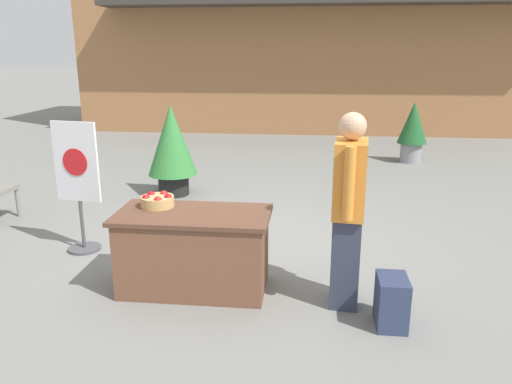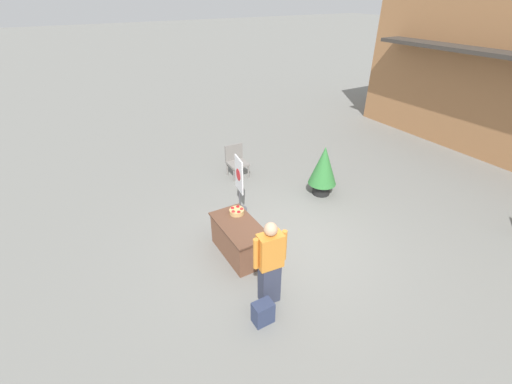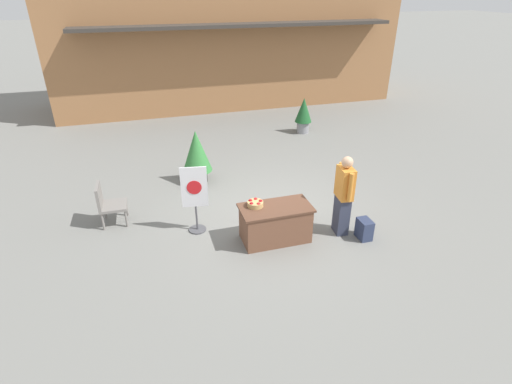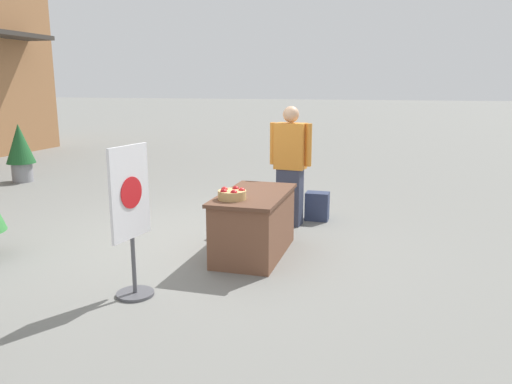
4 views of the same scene
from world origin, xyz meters
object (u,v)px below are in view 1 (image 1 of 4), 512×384
at_px(poster_board, 78,183).
at_px(potted_plant_far_left, 172,145).
at_px(apple_basket, 157,201).
at_px(person_visitor, 348,210).
at_px(display_table, 194,251).
at_px(potted_plant_near_left, 413,129).
at_px(backpack, 392,302).

xyz_separation_m(poster_board, potted_plant_far_left, (0.40, 2.30, 0.00)).
height_order(apple_basket, person_visitor, person_visitor).
xyz_separation_m(display_table, potted_plant_near_left, (3.05, 5.88, 0.30)).
xyz_separation_m(apple_basket, potted_plant_far_left, (-0.68, 2.93, -0.03)).
bearing_deg(person_visitor, poster_board, -12.16).
height_order(person_visitor, backpack, person_visitor).
bearing_deg(apple_basket, backpack, -16.60).
xyz_separation_m(potted_plant_far_left, potted_plant_near_left, (4.10, 2.80, -0.10)).
bearing_deg(backpack, apple_basket, 163.40).
height_order(backpack, potted_plant_far_left, potted_plant_far_left).
distance_m(person_visitor, poster_board, 2.98).
height_order(display_table, potted_plant_far_left, potted_plant_far_left).
relative_size(apple_basket, poster_board, 0.22).
bearing_deg(apple_basket, poster_board, 149.76).
relative_size(display_table, poster_board, 0.97).
relative_size(backpack, potted_plant_far_left, 0.30).
bearing_deg(backpack, potted_plant_far_left, 128.02).
bearing_deg(potted_plant_far_left, poster_board, -99.98).
bearing_deg(backpack, potted_plant_near_left, 78.33).
xyz_separation_m(apple_basket, person_visitor, (1.75, -0.28, 0.06)).
xyz_separation_m(person_visitor, potted_plant_near_left, (1.67, 6.02, -0.19)).
bearing_deg(poster_board, display_table, 71.14).
height_order(person_visitor, poster_board, person_visitor).
distance_m(poster_board, potted_plant_far_left, 2.34).
distance_m(person_visitor, potted_plant_far_left, 4.03).
bearing_deg(display_table, person_visitor, -5.71).
height_order(person_visitor, potted_plant_near_left, person_visitor).
relative_size(apple_basket, potted_plant_near_left, 0.26).
relative_size(person_visitor, backpack, 4.03).
bearing_deg(apple_basket, potted_plant_near_left, 59.16).
distance_m(backpack, potted_plant_far_left, 4.56).
height_order(apple_basket, backpack, apple_basket).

